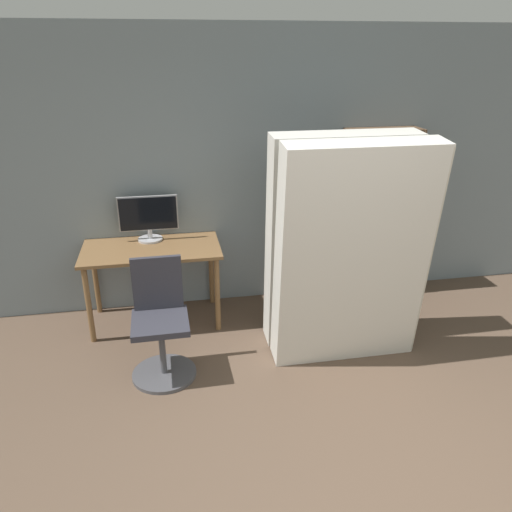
{
  "coord_description": "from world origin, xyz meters",
  "views": [
    {
      "loc": [
        -1.11,
        -1.67,
        2.48
      ],
      "look_at": [
        -0.48,
        1.68,
        1.05
      ],
      "focal_mm": 35.0,
      "sensor_mm": 36.0,
      "label": 1
    }
  ],
  "objects_px": {
    "office_chair": "(161,329)",
    "bookshelf": "(367,217)",
    "mattress_near": "(353,258)",
    "mattress_far": "(338,242)",
    "monitor": "(148,217)"
  },
  "relations": [
    {
      "from": "office_chair",
      "to": "mattress_far",
      "type": "relative_size",
      "value": 0.52
    },
    {
      "from": "office_chair",
      "to": "bookshelf",
      "type": "relative_size",
      "value": 0.55
    },
    {
      "from": "mattress_near",
      "to": "mattress_far",
      "type": "distance_m",
      "value": 0.36
    },
    {
      "from": "office_chair",
      "to": "bookshelf",
      "type": "height_order",
      "value": "bookshelf"
    },
    {
      "from": "monitor",
      "to": "mattress_far",
      "type": "xyz_separation_m",
      "value": [
        1.6,
        -0.8,
        -0.06
      ]
    },
    {
      "from": "office_chair",
      "to": "bookshelf",
      "type": "bearing_deg",
      "value": 27.09
    },
    {
      "from": "monitor",
      "to": "mattress_far",
      "type": "relative_size",
      "value": 0.3
    },
    {
      "from": "mattress_near",
      "to": "office_chair",
      "type": "bearing_deg",
      "value": 176.7
    },
    {
      "from": "mattress_near",
      "to": "bookshelf",
      "type": "bearing_deg",
      "value": 62.91
    },
    {
      "from": "office_chair",
      "to": "monitor",
      "type": "bearing_deg",
      "value": 93.22
    },
    {
      "from": "monitor",
      "to": "mattress_near",
      "type": "relative_size",
      "value": 0.3
    },
    {
      "from": "mattress_near",
      "to": "mattress_far",
      "type": "height_order",
      "value": "mattress_near"
    },
    {
      "from": "mattress_far",
      "to": "bookshelf",
      "type": "bearing_deg",
      "value": 53.91
    },
    {
      "from": "office_chair",
      "to": "bookshelf",
      "type": "distance_m",
      "value": 2.46
    },
    {
      "from": "office_chair",
      "to": "mattress_near",
      "type": "xyz_separation_m",
      "value": [
        1.54,
        -0.09,
        0.54
      ]
    }
  ]
}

